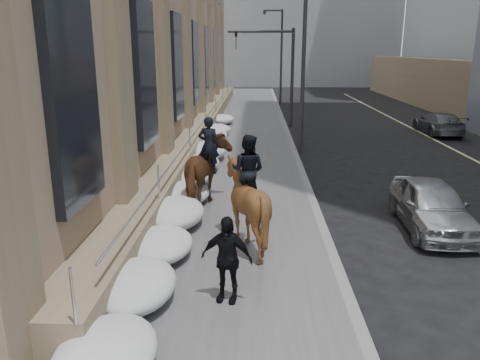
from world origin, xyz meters
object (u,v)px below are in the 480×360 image
Objects in this scene: car_grey at (438,123)px; mounted_horse_right at (246,200)px; car_silver at (431,205)px; mounted_horse_left at (208,170)px; pedestrian at (227,259)px.

mounted_horse_right is at bearing 56.85° from car_grey.
car_grey is at bearing 71.27° from car_silver.
mounted_horse_left is 3.22m from mounted_horse_right.
car_grey is (5.76, 15.06, -0.04)m from car_silver.
mounted_horse_right reaches higher than car_grey.
mounted_horse_left is 6.40m from car_silver.
mounted_horse_right is at bearing -160.05° from car_silver.
mounted_horse_left is at bearing 48.48° from car_grey.
mounted_horse_left is 0.68× the size of car_silver.
pedestrian is at bearing 106.09° from mounted_horse_left.
mounted_horse_right reaches higher than car_silver.
pedestrian is (0.92, -5.57, -0.27)m from mounted_horse_left.
pedestrian is 22.20m from car_grey.
mounted_horse_left is at bearing 111.91° from pedestrian.
car_silver is 16.12m from car_grey.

